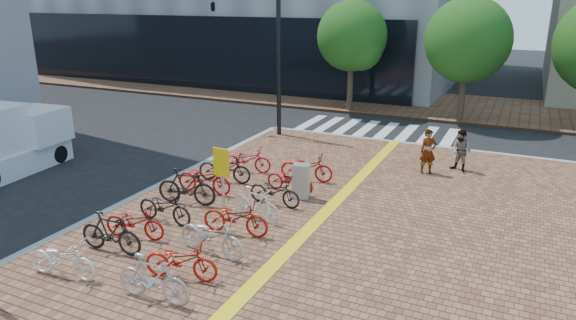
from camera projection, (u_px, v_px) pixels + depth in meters
The scene contains 27 objects.
ground at pixel (205, 253), 13.12m from camera, with size 120.00×120.00×0.00m, color black.
kerb_north at pixel (418, 146), 22.24m from camera, with size 14.00×0.25×0.15m, color gray.
far_sidewalk at pixel (399, 103), 31.21m from camera, with size 70.00×8.00×0.15m, color brown.
crosswalk at pixel (375, 131), 24.99m from camera, with size 7.50×4.00×0.01m.
street_trees at pixel (490, 43), 24.89m from camera, with size 16.20×4.60×6.35m.
bike_0 at pixel (62, 259), 11.58m from camera, with size 0.61×1.75×0.92m, color white.
bike_1 at pixel (111, 233), 12.68m from camera, with size 0.50×1.78×1.07m, color black.
bike_2 at pixel (135, 222), 13.47m from camera, with size 0.59×1.70×0.90m, color #A4100B.
bike_3 at pixel (165, 207), 14.39m from camera, with size 0.63×1.80×0.95m, color black.
bike_4 at pixel (186, 187), 15.63m from camera, with size 0.54×1.91×1.15m, color black.
bike_5 at pixel (204, 178), 16.55m from camera, with size 0.66×1.90×1.00m, color #BB100D.
bike_6 at pixel (225, 168), 17.56m from camera, with size 0.67×1.92×1.01m, color black.
bike_7 at pixel (247, 159), 18.57m from camera, with size 0.62×1.78×0.93m, color red.
bike_8 at pixel (153, 279), 10.63m from camera, with size 0.50×1.75×1.05m, color #AFAFB4.
bike_9 at pixel (181, 260), 11.50m from camera, with size 0.61×1.74×0.91m, color red.
bike_10 at pixel (212, 235), 12.58m from camera, with size 0.68×1.95×1.03m, color #B9B9BE.
bike_11 at pixel (235, 217), 13.67m from camera, with size 0.65×1.86×0.98m, color #9E180B.
bike_12 at pixel (256, 204), 14.53m from camera, with size 0.46×1.64×0.98m, color white.
bike_13 at pixel (275, 191), 15.61m from camera, with size 0.60×1.72×0.91m, color black.
bike_14 at pixel (290, 179), 16.64m from camera, with size 0.58×1.68×0.88m, color #AE0C19.
bike_15 at pixel (307, 167), 17.68m from camera, with size 0.64×1.84×0.97m, color #A00E0B.
pedestrian_a at pixel (428, 152), 18.32m from camera, with size 0.59×0.39×1.63m, color gray.
pedestrian_b at pixel (461, 151), 18.57m from camera, with size 0.75×0.58×1.54m, color #47495A.
utility_box at pixel (301, 181), 16.13m from camera, with size 0.51×0.37×1.12m, color #B3B3B8.
yellow_sign at pixel (222, 168), 14.87m from camera, with size 0.53×0.14×1.96m.
traffic_light_pole at pixel (248, 31), 22.99m from camera, with size 3.58×1.38×6.67m.
box_truck at pixel (4, 142), 18.66m from camera, with size 2.30×4.58×2.56m.
Camera 1 is at (6.92, -9.76, 6.27)m, focal length 32.00 mm.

